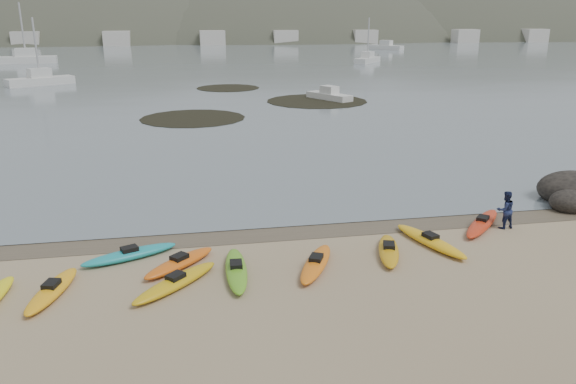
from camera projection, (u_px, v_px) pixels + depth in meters
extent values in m
plane|color=tan|center=(288.00, 227.00, 22.67)|extent=(600.00, 600.00, 0.00)
plane|color=brown|center=(289.00, 230.00, 22.39)|extent=(60.00, 60.00, 0.00)
plane|color=slate|center=(187.00, 31.00, 303.93)|extent=(1200.00, 1200.00, 0.00)
ellipsoid|color=#FFAE15|center=(52.00, 290.00, 17.12)|extent=(1.46, 3.21, 0.34)
ellipsoid|color=orange|center=(180.00, 263.00, 19.03)|extent=(2.71, 2.66, 0.34)
ellipsoid|color=gold|center=(176.00, 282.00, 17.64)|extent=(3.00, 3.02, 0.34)
ellipsoid|color=yellow|center=(430.00, 241.00, 20.87)|extent=(1.78, 3.76, 0.34)
ellipsoid|color=gold|center=(389.00, 251.00, 20.00)|extent=(1.56, 3.04, 0.34)
ellipsoid|color=red|center=(482.00, 223.00, 22.64)|extent=(3.11, 3.24, 0.34)
ellipsoid|color=teal|center=(130.00, 254.00, 19.69)|extent=(3.42, 2.00, 0.34)
ellipsoid|color=orange|center=(316.00, 264.00, 18.97)|extent=(2.08, 3.25, 0.34)
ellipsoid|color=#66B524|center=(236.00, 270.00, 18.48)|extent=(0.84, 3.54, 0.34)
imported|color=navy|center=(505.00, 210.00, 22.38)|extent=(0.80, 0.64, 1.55)
ellipsoid|color=black|center=(571.00, 194.00, 26.06)|extent=(3.22, 2.51, 1.61)
ellipsoid|color=black|center=(569.00, 206.00, 24.69)|extent=(1.79, 1.61, 1.07)
cylinder|color=black|center=(193.00, 118.00, 46.39)|extent=(8.65, 8.65, 0.04)
cylinder|color=black|center=(317.00, 101.00, 55.61)|extent=(9.97, 9.97, 0.04)
cylinder|color=black|center=(228.00, 88.00, 65.53)|extent=(7.30, 7.30, 0.04)
cube|color=silver|center=(40.00, 81.00, 68.13)|extent=(7.76, 5.88, 1.09)
cube|color=silver|center=(329.00, 96.00, 56.45)|extent=(3.86, 5.35, 0.74)
cube|color=silver|center=(367.00, 60.00, 100.11)|extent=(6.44, 7.19, 1.06)
cube|color=silver|center=(26.00, 59.00, 98.81)|extent=(10.28, 3.88, 1.41)
cube|color=silver|center=(386.00, 47.00, 138.05)|extent=(7.55, 8.04, 1.21)
ellipsoid|color=#384235|center=(68.00, 91.00, 203.11)|extent=(220.00, 120.00, 80.00)
ellipsoid|color=#384235|center=(288.00, 80.00, 211.49)|extent=(200.00, 110.00, 68.00)
ellipsoid|color=#384235|center=(482.00, 78.00, 236.16)|extent=(230.00, 130.00, 76.00)
cube|color=beige|center=(37.00, 39.00, 150.73)|extent=(7.00, 5.00, 4.00)
cube|color=beige|center=(129.00, 38.00, 154.89)|extent=(7.00, 5.00, 4.00)
cube|color=beige|center=(216.00, 38.00, 159.05)|extent=(7.00, 5.00, 4.00)
cube|color=beige|center=(299.00, 37.00, 163.22)|extent=(7.00, 5.00, 4.00)
cube|color=beige|center=(377.00, 37.00, 167.38)|extent=(7.00, 5.00, 4.00)
cube|color=beige|center=(452.00, 36.00, 171.55)|extent=(7.00, 5.00, 4.00)
cube|color=beige|center=(524.00, 36.00, 175.71)|extent=(7.00, 5.00, 4.00)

